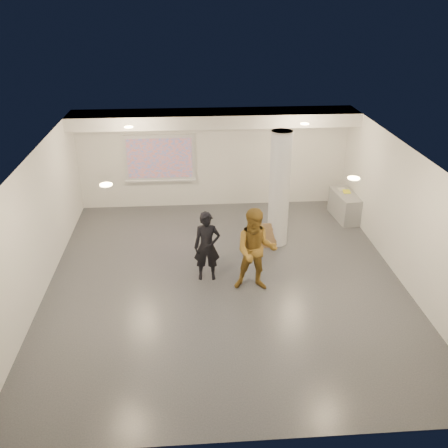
{
  "coord_description": "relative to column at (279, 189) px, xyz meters",
  "views": [
    {
      "loc": [
        -0.76,
        -9.76,
        6.06
      ],
      "look_at": [
        0.0,
        0.4,
        1.25
      ],
      "focal_mm": 40.0,
      "sensor_mm": 36.0,
      "label": 1
    }
  ],
  "objects": [
    {
      "name": "cardboard_back",
      "position": [
        -0.35,
        -0.2,
        -1.18
      ],
      "size": [
        0.59,
        0.16,
        0.64
      ],
      "primitive_type": "cube",
      "rotation": [
        -0.17,
        0.0,
        -0.0
      ],
      "color": "olive",
      "rests_on": "floor"
    },
    {
      "name": "downlight_sw",
      "position": [
        -3.7,
        -3.3,
        1.48
      ],
      "size": [
        0.22,
        0.22,
        0.02
      ],
      "primitive_type": "cylinder",
      "color": "#F5D48E",
      "rests_on": "ceiling"
    },
    {
      "name": "wall_back",
      "position": [
        -1.5,
        2.7,
        0.0
      ],
      "size": [
        8.0,
        0.01,
        3.0
      ],
      "primitive_type": "cube",
      "color": "silver",
      "rests_on": "floor"
    },
    {
      "name": "man",
      "position": [
        -0.87,
        -2.15,
        -0.55
      ],
      "size": [
        1.0,
        0.82,
        1.91
      ],
      "primitive_type": "imported",
      "rotation": [
        0.0,
        0.0,
        -0.11
      ],
      "color": "olive",
      "rests_on": "floor"
    },
    {
      "name": "downlight_nw",
      "position": [
        -3.7,
        0.7,
        1.48
      ],
      "size": [
        0.22,
        0.22,
        0.02
      ],
      "primitive_type": "cylinder",
      "color": "#F5D48E",
      "rests_on": "ceiling"
    },
    {
      "name": "column",
      "position": [
        0.0,
        0.0,
        0.0
      ],
      "size": [
        0.52,
        0.52,
        3.0
      ],
      "primitive_type": "cylinder",
      "color": "silver",
      "rests_on": "floor"
    },
    {
      "name": "floor",
      "position": [
        -1.5,
        -1.8,
        -1.5
      ],
      "size": [
        8.0,
        9.0,
        0.01
      ],
      "primitive_type": "cube",
      "color": "#373A3E",
      "rests_on": "ground"
    },
    {
      "name": "wall_left",
      "position": [
        -5.5,
        -1.8,
        0.0
      ],
      "size": [
        0.01,
        9.0,
        3.0
      ],
      "primitive_type": "cube",
      "color": "silver",
      "rests_on": "floor"
    },
    {
      "name": "cardboard_front",
      "position": [
        -0.4,
        -0.23,
        -1.24
      ],
      "size": [
        0.48,
        0.17,
        0.52
      ],
      "primitive_type": "cube",
      "rotation": [
        -0.16,
        0.0,
        -0.08
      ],
      "color": "olive",
      "rests_on": "floor"
    },
    {
      "name": "soffit_band",
      "position": [
        -1.5,
        2.15,
        1.32
      ],
      "size": [
        8.0,
        1.1,
        0.36
      ],
      "primitive_type": "cube",
      "color": "silver",
      "rests_on": "ceiling"
    },
    {
      "name": "projection_screen",
      "position": [
        -3.1,
        2.65,
        0.03
      ],
      "size": [
        2.1,
        0.13,
        1.42
      ],
      "color": "silver",
      "rests_on": "wall_back"
    },
    {
      "name": "downlight_ne",
      "position": [
        0.7,
        0.7,
        1.48
      ],
      "size": [
        0.22,
        0.22,
        0.02
      ],
      "primitive_type": "cylinder",
      "color": "#F5D48E",
      "rests_on": "ceiling"
    },
    {
      "name": "wall_right",
      "position": [
        2.5,
        -1.8,
        0.0
      ],
      "size": [
        0.01,
        9.0,
        3.0
      ],
      "primitive_type": "cube",
      "color": "silver",
      "rests_on": "floor"
    },
    {
      "name": "postit_pad",
      "position": [
        2.26,
        1.53,
        -0.72
      ],
      "size": [
        0.23,
        0.3,
        0.03
      ],
      "primitive_type": "cube",
      "rotation": [
        0.0,
        0.0,
        -0.11
      ],
      "color": "yellow",
      "rests_on": "credenza"
    },
    {
      "name": "woman",
      "position": [
        -1.9,
        -1.64,
        -0.68
      ],
      "size": [
        0.61,
        0.41,
        1.64
      ],
      "primitive_type": "imported",
      "rotation": [
        0.0,
        0.0,
        -0.02
      ],
      "color": "black",
      "rests_on": "floor"
    },
    {
      "name": "wall_front",
      "position": [
        -1.5,
        -6.3,
        0.0
      ],
      "size": [
        8.0,
        0.01,
        3.0
      ],
      "primitive_type": "cube",
      "color": "silver",
      "rests_on": "floor"
    },
    {
      "name": "papers_stack",
      "position": [
        2.18,
        1.69,
        -0.73
      ],
      "size": [
        0.24,
        0.3,
        0.02
      ],
      "primitive_type": "cube",
      "rotation": [
        0.0,
        0.0,
        0.05
      ],
      "color": "silver",
      "rests_on": "credenza"
    },
    {
      "name": "credenza",
      "position": [
        2.22,
        1.39,
        -1.12
      ],
      "size": [
        0.67,
        1.35,
        0.76
      ],
      "primitive_type": "cube",
      "rotation": [
        0.0,
        0.0,
        0.1
      ],
      "color": "gray",
      "rests_on": "floor"
    },
    {
      "name": "downlight_se",
      "position": [
        0.7,
        -3.3,
        1.48
      ],
      "size": [
        0.22,
        0.22,
        0.02
      ],
      "primitive_type": "cylinder",
      "color": "#F5D48E",
      "rests_on": "ceiling"
    },
    {
      "name": "ceiling",
      "position": [
        -1.5,
        -1.8,
        1.5
      ],
      "size": [
        8.0,
        9.0,
        0.01
      ],
      "primitive_type": "cube",
      "color": "white",
      "rests_on": "floor"
    }
  ]
}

